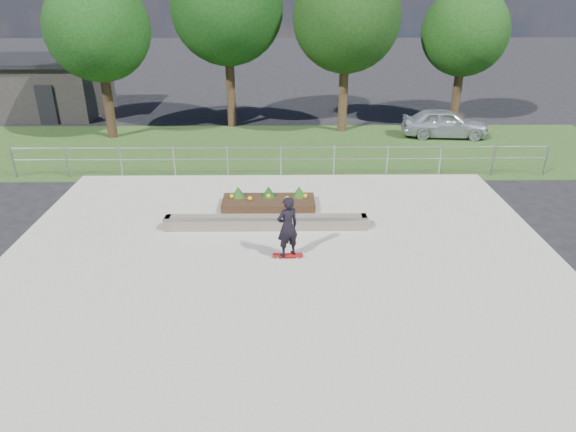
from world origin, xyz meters
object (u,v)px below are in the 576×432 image
object	(u,v)px
planter_bed	(269,201)
parked_car	(445,123)
skateboarder	(287,227)
grind_ledge	(266,222)

from	to	relation	value
planter_bed	parked_car	bearing A→B (deg)	45.69
planter_bed	skateboarder	size ratio (longest dim) A/B	1.72
planter_bed	grind_ledge	bearing A→B (deg)	-91.12
planter_bed	skateboarder	world-z (taller)	skateboarder
skateboarder	parked_car	world-z (taller)	skateboarder
parked_car	planter_bed	bearing A→B (deg)	140.81
skateboarder	planter_bed	bearing A→B (deg)	99.57
planter_bed	skateboarder	distance (m)	3.57
grind_ledge	parked_car	world-z (taller)	parked_car
grind_ledge	planter_bed	bearing A→B (deg)	88.88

